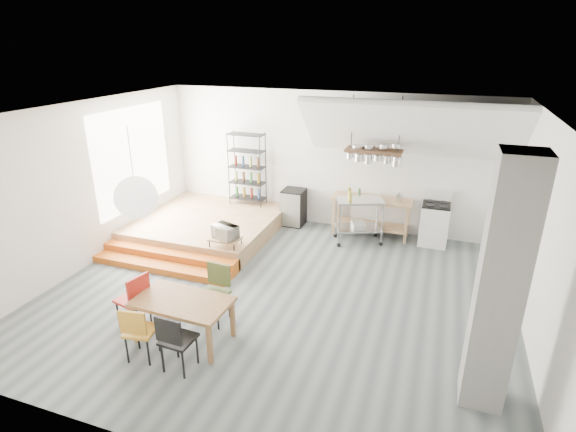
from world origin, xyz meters
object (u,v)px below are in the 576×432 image
at_px(stove, 434,223).
at_px(mini_fridge, 294,207).
at_px(rolling_cart, 359,215).
at_px(dining_table, 182,304).

relative_size(stove, mini_fridge, 1.32).
height_order(rolling_cart, mini_fridge, rolling_cart).
bearing_deg(stove, mini_fridge, 179.24).
bearing_deg(dining_table, mini_fridge, 91.16).
relative_size(rolling_cart, mini_fridge, 1.28).
distance_m(stove, mini_fridge, 3.29).
bearing_deg(mini_fridge, rolling_cart, -16.41).
xyz_separation_m(stove, dining_table, (-3.37, -4.84, 0.12)).
relative_size(dining_table, mini_fridge, 1.63).
distance_m(dining_table, rolling_cart, 4.73).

